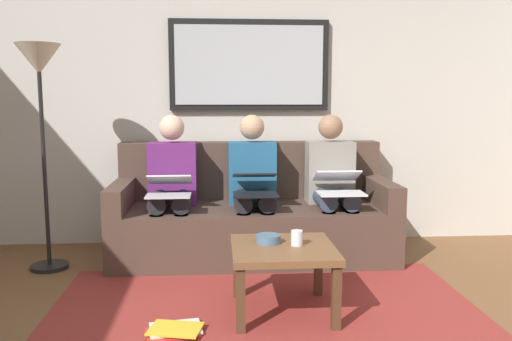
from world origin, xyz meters
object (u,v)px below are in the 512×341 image
object	(u,v)px
couch	(252,217)
framed_mirror	(249,65)
bowl	(268,239)
standing_lamp	(40,84)
cup	(297,238)
laptop_black	(255,184)
person_left	(332,181)
coffee_table	(283,256)
laptop_silver	(169,187)
laptop_white	(339,183)
person_middle	(253,182)
person_right	(172,183)
magazine_stack	(174,330)

from	to	relation	value
couch	framed_mirror	bearing A→B (deg)	-90.00
bowl	standing_lamp	world-z (taller)	standing_lamp
cup	laptop_black	bearing A→B (deg)	-78.28
laptop_black	person_left	bearing A→B (deg)	-159.59
bowl	coffee_table	bearing A→B (deg)	137.60
coffee_table	laptop_silver	world-z (taller)	laptop_silver
bowl	laptop_black	distance (m)	0.86
laptop_white	person_middle	xyz separation A→B (m)	(0.64, -0.23, -0.02)
couch	laptop_silver	distance (m)	0.77
person_right	standing_lamp	size ratio (longest dim) A/B	0.69
framed_mirror	magazine_stack	distance (m)	2.46
person_left	laptop_black	xyz separation A→B (m)	(0.64, 0.24, 0.03)
cup	laptop_silver	size ratio (longest dim) A/B	0.27
couch	laptop_silver	size ratio (longest dim) A/B	6.53
laptop_silver	magazine_stack	size ratio (longest dim) A/B	1.01
person_left	person_right	distance (m)	1.28
coffee_table	laptop_black	size ratio (longest dim) A/B	1.58
person_left	person_middle	bearing A→B (deg)	0.00
bowl	laptop_white	distance (m)	1.07
laptop_silver	magazine_stack	bearing A→B (deg)	95.82
couch	magazine_stack	size ratio (longest dim) A/B	6.59
coffee_table	laptop_white	xyz separation A→B (m)	(-0.54, -0.92, 0.28)
standing_lamp	couch	bearing A→B (deg)	-170.20
bowl	person_left	world-z (taller)	person_left
couch	person_right	size ratio (longest dim) A/B	1.93
laptop_silver	person_left	bearing A→B (deg)	-169.39
cup	person_middle	size ratio (longest dim) A/B	0.08
couch	person_left	bearing A→B (deg)	173.87
person_left	laptop_silver	bearing A→B (deg)	10.61
framed_mirror	laptop_white	distance (m)	1.32
person_left	standing_lamp	bearing A→B (deg)	5.19
person_left	laptop_white	xyz separation A→B (m)	(0.00, 0.23, 0.02)
coffee_table	person_middle	world-z (taller)	person_middle
framed_mirror	laptop_silver	distance (m)	1.33
framed_mirror	cup	bearing A→B (deg)	96.67
couch	person_left	distance (m)	0.71
bowl	laptop_white	world-z (taller)	laptop_white
couch	cup	world-z (taller)	couch
laptop_white	laptop_silver	world-z (taller)	laptop_white
person_middle	laptop_silver	world-z (taller)	person_middle
framed_mirror	cup	xyz separation A→B (m)	(-0.19, 1.59, -1.10)
cup	person_middle	xyz separation A→B (m)	(0.19, -1.14, 0.16)
couch	person_left	size ratio (longest dim) A/B	1.93
framed_mirror	laptop_white	xyz separation A→B (m)	(-0.64, 0.69, -0.92)
cup	person_right	world-z (taller)	person_right
person_middle	laptop_silver	size ratio (longest dim) A/B	3.38
framed_mirror	magazine_stack	size ratio (longest dim) A/B	4.09
laptop_black	person_right	world-z (taller)	person_right
person_middle	person_right	xyz separation A→B (m)	(0.64, 0.00, 0.00)
person_right	person_left	bearing A→B (deg)	180.00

